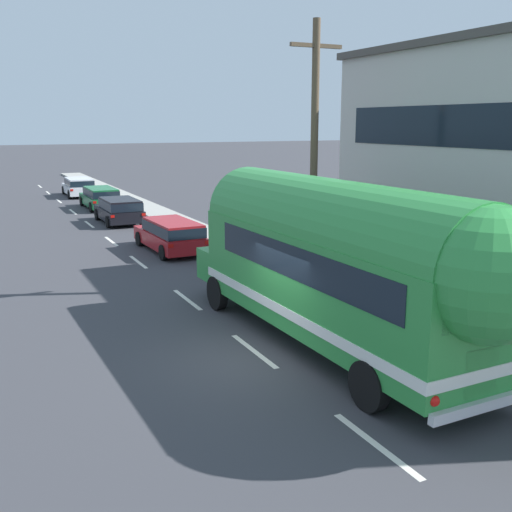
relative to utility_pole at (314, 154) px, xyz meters
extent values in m
plane|color=#38383D|center=(-4.18, -4.72, -4.42)|extent=(300.00, 300.00, 0.00)
cube|color=silver|center=(-4.18, -9.12, -4.42)|extent=(0.14, 2.40, 0.01)
cube|color=silver|center=(-4.18, -4.28, -4.42)|extent=(0.14, 2.40, 0.01)
cube|color=silver|center=(-4.18, 0.52, -4.42)|extent=(0.14, 2.40, 0.01)
cube|color=silver|center=(-4.18, 6.32, -4.42)|extent=(0.14, 2.40, 0.01)
cube|color=silver|center=(-4.18, 11.06, -4.42)|extent=(0.14, 2.40, 0.01)
cube|color=silver|center=(-4.18, 16.38, -4.42)|extent=(0.14, 2.40, 0.01)
cube|color=silver|center=(-4.18, 21.60, -4.42)|extent=(0.14, 2.40, 0.01)
cube|color=silver|center=(-4.18, 27.46, -4.42)|extent=(0.14, 2.40, 0.01)
cube|color=silver|center=(-4.18, 33.11, -4.42)|extent=(0.14, 2.40, 0.01)
cube|color=silver|center=(-4.18, 38.61, -4.42)|extent=(0.14, 2.40, 0.01)
cube|color=silver|center=(-0.73, 7.28, -4.42)|extent=(0.12, 80.00, 0.01)
cube|color=#9E9B93|center=(0.26, 5.28, -4.35)|extent=(1.98, 90.00, 0.15)
cube|color=black|center=(2.63, -4.98, -2.62)|extent=(0.08, 12.92, 1.20)
cube|color=black|center=(2.63, -4.98, 0.88)|extent=(0.08, 12.92, 1.20)
cylinder|color=brown|center=(0.00, 0.00, -0.17)|extent=(0.24, 0.24, 8.50)
cube|color=brown|center=(0.00, 0.00, 3.28)|extent=(1.80, 0.12, 0.12)
cube|color=#2D8C3D|center=(-2.44, -4.98, -2.67)|extent=(2.71, 9.27, 2.30)
cylinder|color=#2D8C3D|center=(-2.44, -4.98, -1.52)|extent=(2.66, 9.17, 2.45)
sphere|color=#2D8C3D|center=(-2.33, -9.54, -1.52)|extent=(2.40, 2.40, 2.40)
cube|color=#2D8C3D|center=(-2.56, 0.28, -3.35)|extent=(2.29, 1.35, 0.95)
cube|color=silver|center=(-2.44, -4.98, -3.32)|extent=(2.75, 9.32, 0.24)
cube|color=black|center=(-2.43, -5.28, -2.07)|extent=(2.70, 7.48, 0.76)
cube|color=black|center=(-2.33, -9.55, -2.02)|extent=(2.00, 0.13, 0.84)
cube|color=silver|center=(-2.33, -9.56, -3.27)|extent=(0.80, 0.08, 0.90)
cube|color=silver|center=(-2.33, -9.65, -3.87)|extent=(2.34, 0.19, 0.20)
sphere|color=red|center=(-3.38, -9.59, -3.57)|extent=(0.20, 0.20, 0.20)
cube|color=black|center=(-2.55, -0.32, -2.02)|extent=(2.14, 0.15, 0.96)
cube|color=silver|center=(-2.57, 0.97, -3.47)|extent=(0.90, 0.12, 0.56)
cylinder|color=black|center=(-3.70, -0.80, -3.92)|extent=(0.28, 1.01, 1.00)
cylinder|color=black|center=(-1.37, -0.74, -3.92)|extent=(0.28, 1.01, 1.00)
cylinder|color=black|center=(-3.54, -8.01, -3.92)|extent=(0.28, 1.01, 1.00)
cylinder|color=black|center=(-1.20, -7.96, -3.92)|extent=(0.28, 1.01, 1.00)
cube|color=#A5191E|center=(-2.38, 7.84, -3.90)|extent=(1.90, 4.72, 0.60)
cube|color=#A5191E|center=(-2.37, 7.36, -3.33)|extent=(1.67, 3.46, 0.55)
cube|color=black|center=(-2.37, 7.36, -3.36)|extent=(1.73, 3.51, 0.43)
cube|color=red|center=(-3.09, 5.47, -3.72)|extent=(0.20, 0.05, 0.14)
cube|color=red|center=(-1.55, 5.51, -3.72)|extent=(0.20, 0.05, 0.14)
cylinder|color=black|center=(-3.27, 9.45, -4.10)|extent=(0.22, 0.65, 0.64)
cylinder|color=black|center=(-1.58, 9.50, -4.10)|extent=(0.22, 0.65, 0.64)
cylinder|color=black|center=(-3.19, 6.18, -4.10)|extent=(0.22, 0.65, 0.64)
cylinder|color=black|center=(-1.49, 6.22, -4.10)|extent=(0.22, 0.65, 0.64)
cube|color=black|center=(-2.59, 16.23, -3.90)|extent=(1.88, 4.33, 0.60)
cube|color=black|center=(-2.59, 15.76, -3.33)|extent=(1.68, 3.08, 0.55)
cube|color=black|center=(-2.59, 15.76, -3.36)|extent=(1.74, 3.12, 0.43)
cube|color=red|center=(-3.41, 14.06, -3.72)|extent=(0.20, 0.04, 0.14)
cube|color=red|center=(-1.78, 14.05, -3.72)|extent=(0.20, 0.04, 0.14)
cylinder|color=black|center=(-3.47, 17.70, -4.10)|extent=(0.20, 0.64, 0.64)
cylinder|color=black|center=(-1.69, 17.69, -4.10)|extent=(0.20, 0.64, 0.64)
cylinder|color=black|center=(-3.49, 14.77, -4.10)|extent=(0.20, 0.64, 0.64)
cylinder|color=black|center=(-1.70, 14.76, -4.10)|extent=(0.20, 0.64, 0.64)
cube|color=#196633|center=(-2.34, 22.46, -3.90)|extent=(1.79, 4.58, 0.60)
cube|color=#196633|center=(-2.34, 21.98, -3.33)|extent=(1.59, 3.33, 0.55)
cube|color=black|center=(-2.34, 21.98, -3.36)|extent=(1.65, 3.37, 0.43)
cube|color=red|center=(-3.11, 20.15, -3.72)|extent=(0.20, 0.04, 0.14)
cube|color=red|center=(-1.56, 20.15, -3.72)|extent=(0.20, 0.04, 0.14)
cylinder|color=black|center=(-3.19, 24.05, -4.10)|extent=(0.20, 0.64, 0.64)
cylinder|color=black|center=(-1.48, 24.05, -4.10)|extent=(0.20, 0.64, 0.64)
cylinder|color=black|center=(-3.19, 20.86, -4.10)|extent=(0.20, 0.64, 0.64)
cylinder|color=black|center=(-1.48, 20.86, -4.10)|extent=(0.20, 0.64, 0.64)
cube|color=white|center=(-2.38, 29.94, -3.90)|extent=(1.96, 4.64, 0.60)
cube|color=white|center=(-2.39, 29.46, -3.33)|extent=(1.73, 3.19, 0.55)
cube|color=black|center=(-2.39, 29.46, -3.36)|extent=(1.79, 3.23, 0.43)
cube|color=red|center=(-3.24, 27.64, -3.72)|extent=(0.20, 0.04, 0.14)
cube|color=red|center=(-1.62, 27.61, -3.72)|extent=(0.20, 0.04, 0.14)
cylinder|color=black|center=(-3.23, 31.56, -4.10)|extent=(0.21, 0.64, 0.64)
cylinder|color=black|center=(-1.45, 31.52, -4.10)|extent=(0.21, 0.64, 0.64)
cylinder|color=black|center=(-3.30, 28.36, -4.10)|extent=(0.21, 0.64, 0.64)
cylinder|color=black|center=(-1.52, 28.31, -4.10)|extent=(0.21, 0.64, 0.64)
camera|label=1|loc=(-10.13, -16.70, 0.97)|focal=42.44mm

